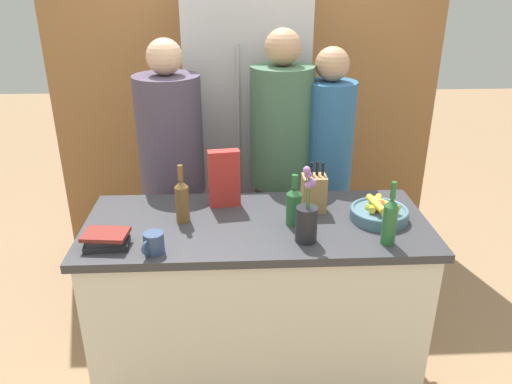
# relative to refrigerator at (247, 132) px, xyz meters

# --- Properties ---
(ground_plane) EXTENTS (14.00, 14.00, 0.00)m
(ground_plane) POSITION_rel_refrigerator_xyz_m (0.01, -1.22, -0.99)
(ground_plane) COLOR #A37F5B
(kitchen_island) EXTENTS (1.66, 0.70, 0.92)m
(kitchen_island) POSITION_rel_refrigerator_xyz_m (0.01, -1.22, -0.53)
(kitchen_island) COLOR silver
(kitchen_island) RESTS_ON ground_plane
(back_wall_wood) EXTENTS (2.86, 0.12, 2.60)m
(back_wall_wood) POSITION_rel_refrigerator_xyz_m (0.01, 0.36, 0.31)
(back_wall_wood) COLOR #9E6B3D
(back_wall_wood) RESTS_ON ground_plane
(refrigerator) EXTENTS (0.79, 0.63, 1.98)m
(refrigerator) POSITION_rel_refrigerator_xyz_m (0.00, 0.00, 0.00)
(refrigerator) COLOR #B7B7BC
(refrigerator) RESTS_ON ground_plane
(fruit_bowl) EXTENTS (0.28, 0.28, 0.11)m
(fruit_bowl) POSITION_rel_refrigerator_xyz_m (0.60, -1.22, -0.03)
(fruit_bowl) COLOR slate
(fruit_bowl) RESTS_ON kitchen_island
(knife_block) EXTENTS (0.12, 0.10, 0.26)m
(knife_block) POSITION_rel_refrigerator_xyz_m (0.30, -1.11, 0.02)
(knife_block) COLOR #A87A4C
(knife_block) RESTS_ON kitchen_island
(flower_vase) EXTENTS (0.10, 0.10, 0.36)m
(flower_vase) POSITION_rel_refrigerator_xyz_m (0.22, -1.42, 0.03)
(flower_vase) COLOR #232328
(flower_vase) RESTS_ON kitchen_island
(cereal_box) EXTENTS (0.16, 0.08, 0.30)m
(cereal_box) POSITION_rel_refrigerator_xyz_m (-0.15, -1.02, 0.07)
(cereal_box) COLOR red
(cereal_box) RESTS_ON kitchen_island
(coffee_mug) EXTENTS (0.09, 0.12, 0.09)m
(coffee_mug) POSITION_rel_refrigerator_xyz_m (-0.45, -1.49, -0.03)
(coffee_mug) COLOR #334770
(coffee_mug) RESTS_ON kitchen_island
(book_stack) EXTENTS (0.20, 0.15, 0.07)m
(book_stack) POSITION_rel_refrigerator_xyz_m (-0.66, -1.42, -0.04)
(book_stack) COLOR #232328
(book_stack) RESTS_ON kitchen_island
(bottle_oil) EXTENTS (0.07, 0.07, 0.29)m
(bottle_oil) POSITION_rel_refrigerator_xyz_m (-0.35, -1.20, 0.04)
(bottle_oil) COLOR brown
(bottle_oil) RESTS_ON kitchen_island
(bottle_vinegar) EXTENTS (0.07, 0.07, 0.25)m
(bottle_vinegar) POSITION_rel_refrigerator_xyz_m (0.18, -1.25, 0.03)
(bottle_vinegar) COLOR #286633
(bottle_vinegar) RESTS_ON kitchen_island
(bottle_wine) EXTENTS (0.06, 0.06, 0.30)m
(bottle_wine) POSITION_rel_refrigerator_xyz_m (0.58, -1.46, 0.04)
(bottle_wine) COLOR #286633
(bottle_wine) RESTS_ON kitchen_island
(person_at_sink) EXTENTS (0.38, 0.38, 1.70)m
(person_at_sink) POSITION_rel_refrigerator_xyz_m (-0.46, -0.59, -0.04)
(person_at_sink) COLOR #383842
(person_at_sink) RESTS_ON ground_plane
(person_in_blue) EXTENTS (0.36, 0.36, 1.75)m
(person_in_blue) POSITION_rel_refrigerator_xyz_m (0.19, -0.56, -0.01)
(person_in_blue) COLOR #383842
(person_in_blue) RESTS_ON ground_plane
(person_in_red_tee) EXTENTS (0.30, 0.30, 1.65)m
(person_in_red_tee) POSITION_rel_refrigerator_xyz_m (0.46, -0.57, -0.05)
(person_in_red_tee) COLOR #383842
(person_in_red_tee) RESTS_ON ground_plane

